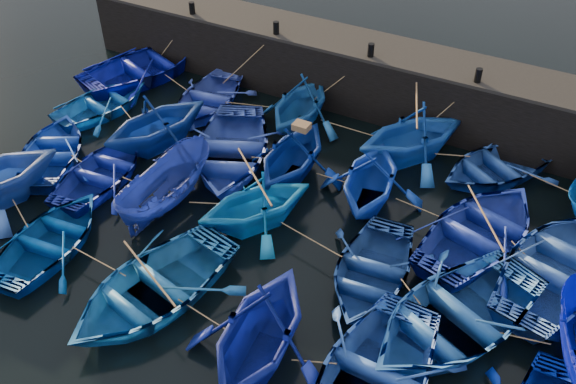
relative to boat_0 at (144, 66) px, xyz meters
The scene contains 32 objects.
ground 12.43m from the boat_0, 39.58° to the right, with size 120.00×120.00×0.00m, color black.
quay_wall 9.94m from the boat_0, 15.12° to the left, with size 26.00×2.50×2.50m, color black.
quay_top 10.11m from the boat_0, 15.12° to the left, with size 26.00×2.50×0.12m, color black.
bollard_0 3.25m from the boat_0, 47.01° to the left, with size 0.24×0.24×0.50m, color black.
bollard_1 6.25m from the boat_0, 16.84° to the left, with size 0.24×0.24×0.50m, color black.
bollard_2 9.98m from the boat_0, ahead, with size 0.24×0.24×0.50m, color black.
bollard_3 13.87m from the boat_0, ahead, with size 0.24×0.24×0.50m, color black.
boat_0 is the anchor object (origin of this frame).
boat_1 3.83m from the boat_0, 11.84° to the right, with size 3.18×4.44×0.92m, color blue.
boat_2 7.63m from the boat_0, ahead, with size 3.43×3.98×2.09m, color #1856A1.
boat_3 12.11m from the boat_0, ahead, with size 3.70×4.30×2.26m, color blue.
boat_4 15.03m from the boat_0, ahead, with size 3.15×4.41×0.91m, color navy.
boat_6 2.99m from the boat_0, 83.98° to the right, with size 2.98×4.17×0.87m, color #1255A0.
boat_7 5.42m from the boat_0, 46.20° to the right, with size 3.64×4.22×2.22m, color navy.
boat_8 7.40m from the boat_0, 27.85° to the right, with size 3.98×5.57×1.15m, color #3049B5.
boat_9 9.53m from the boat_0, 19.75° to the right, with size 3.50×4.06×2.14m, color navy.
boat_10 12.22m from the boat_0, 15.15° to the right, with size 3.48×4.03×2.12m, color #0F36AE.
boat_11 15.90m from the boat_0, 12.45° to the right, with size 3.81×5.33×1.11m, color #1A2F96.
boat_12 18.32m from the boat_0, 12.27° to the right, with size 4.05×5.66×1.17m, color #315CBA.
boat_13 6.44m from the boat_0, 81.44° to the right, with size 3.14×4.39×0.91m, color #1439A3.
boat_14 7.31m from the boat_0, 62.78° to the right, with size 3.10×4.34×0.90m, color navy.
boat_15 8.90m from the boat_0, 47.03° to the right, with size 1.59×4.21×1.63m, color navy.
boat_16 10.88m from the boat_0, 33.19° to the right, with size 3.27×3.80×2.00m, color blue.
boat_17 14.67m from the boat_0, 26.00° to the right, with size 3.14×4.39×0.91m, color navy.
boat_18 17.28m from the boat_0, 24.11° to the right, with size 4.10×5.74×1.19m, color #1D54A1.
boat_21 10.71m from the boat_0, 66.64° to the right, with size 3.14×4.39×0.91m, color navy.
boat_22 12.91m from the boat_0, 50.72° to the right, with size 3.84×5.36×1.11m, color #195E9A.
boat_23 15.64m from the boat_0, 41.06° to the right, with size 3.82×4.43×2.33m, color navy.
boat_24 17.61m from the boat_0, 33.97° to the right, with size 3.79×5.30×1.10m, color #2149AA.
wooden_crate 9.94m from the boat_0, 19.15° to the right, with size 0.53×0.43×0.22m, color brown.
mooring_ropes 9.99m from the boat_0, 16.98° to the right, with size 18.50×11.89×2.10m.
loose_oars 12.29m from the boat_0, 23.57° to the right, with size 9.61×11.86×1.22m.
Camera 1 is at (7.62, -10.84, 13.64)m, focal length 40.00 mm.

